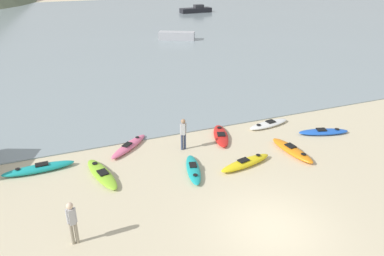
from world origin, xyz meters
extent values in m
plane|color=beige|center=(0.00, 0.00, 0.00)|extent=(400.00, 400.00, 0.00)
cube|color=gray|center=(0.00, 43.69, 0.03)|extent=(160.00, 70.00, 0.06)
ellipsoid|color=teal|center=(-1.20, 4.71, 0.14)|extent=(1.26, 2.70, 0.28)
cube|color=black|center=(-1.17, 4.83, 0.30)|extent=(0.44, 0.54, 0.05)
cylinder|color=black|center=(-1.39, 4.01, 0.29)|extent=(0.21, 0.21, 0.02)
ellipsoid|color=blue|center=(7.06, 5.76, 0.13)|extent=(2.91, 1.48, 0.26)
cube|color=black|center=(6.92, 5.80, 0.28)|extent=(0.60, 0.52, 0.05)
cylinder|color=black|center=(7.80, 5.54, 0.27)|extent=(0.25, 0.25, 0.02)
ellipsoid|color=red|center=(1.52, 7.43, 0.13)|extent=(1.61, 2.83, 0.26)
cube|color=black|center=(1.47, 7.31, 0.29)|extent=(0.55, 0.60, 0.05)
cylinder|color=black|center=(1.76, 8.14, 0.28)|extent=(0.27, 0.27, 0.02)
ellipsoid|color=#8CCC2D|center=(-5.19, 5.86, 0.14)|extent=(1.35, 3.11, 0.28)
cube|color=black|center=(-5.16, 5.72, 0.30)|extent=(0.51, 0.62, 0.05)
cylinder|color=black|center=(-5.37, 6.67, 0.29)|extent=(0.25, 0.25, 0.02)
ellipsoid|color=orange|center=(4.10, 4.54, 0.16)|extent=(0.97, 2.98, 0.33)
cube|color=black|center=(4.09, 4.69, 0.35)|extent=(0.43, 0.56, 0.05)
cylinder|color=black|center=(4.18, 3.74, 0.34)|extent=(0.25, 0.25, 0.02)
ellipsoid|color=#E5668C|center=(-3.44, 8.07, 0.14)|extent=(2.53, 2.44, 0.28)
cube|color=black|center=(-3.55, 7.96, 0.30)|extent=(0.60, 0.59, 0.05)
cylinder|color=black|center=(-2.85, 8.62, 0.29)|extent=(0.20, 0.20, 0.02)
ellipsoid|color=white|center=(4.78, 7.80, 0.12)|extent=(2.82, 1.15, 0.24)
cube|color=black|center=(4.91, 7.83, 0.27)|extent=(0.55, 0.47, 0.05)
cylinder|color=black|center=(4.03, 7.68, 0.26)|extent=(0.25, 0.25, 0.02)
ellipsoid|color=yellow|center=(1.29, 4.29, 0.17)|extent=(2.94, 1.20, 0.34)
cube|color=black|center=(1.15, 4.26, 0.36)|extent=(0.58, 0.44, 0.05)
cylinder|color=black|center=(2.07, 4.46, 0.35)|extent=(0.21, 0.21, 0.02)
ellipsoid|color=teal|center=(-7.82, 7.36, 0.17)|extent=(3.19, 0.70, 0.34)
cube|color=black|center=(-7.67, 7.36, 0.36)|extent=(0.58, 0.35, 0.05)
cylinder|color=black|center=(-8.70, 7.34, 0.35)|extent=(0.21, 0.21, 0.02)
cylinder|color=gray|center=(-6.83, 1.87, 0.43)|extent=(0.12, 0.12, 0.85)
cylinder|color=gray|center=(-6.68, 1.87, 0.43)|extent=(0.12, 0.12, 0.85)
cube|color=#B2B2B7|center=(-6.76, 1.87, 1.15)|extent=(0.23, 0.26, 0.60)
cylinder|color=#B2B2B7|center=(-6.89, 1.87, 1.17)|extent=(0.09, 0.09, 0.57)
cylinder|color=#B2B2B7|center=(-6.63, 1.87, 1.17)|extent=(0.09, 0.09, 0.57)
sphere|color=beige|center=(-6.76, 1.87, 1.58)|extent=(0.23, 0.23, 0.23)
cylinder|color=#384260|center=(-0.93, 6.95, 0.43)|extent=(0.12, 0.12, 0.85)
cylinder|color=#384260|center=(-0.77, 6.95, 0.43)|extent=(0.12, 0.12, 0.85)
cube|color=#B2B2B7|center=(-0.85, 6.95, 1.16)|extent=(0.28, 0.30, 0.61)
cylinder|color=#B2B2B7|center=(-0.98, 6.95, 1.17)|extent=(0.09, 0.09, 0.58)
cylinder|color=#B2B2B7|center=(-0.72, 6.95, 1.17)|extent=(0.09, 0.09, 0.58)
sphere|color=#A37A5B|center=(-0.85, 6.95, 1.58)|extent=(0.23, 0.23, 0.23)
cube|color=black|center=(18.44, 52.60, 0.44)|extent=(5.41, 1.86, 0.76)
cube|color=#333338|center=(18.97, 52.62, 1.08)|extent=(1.64, 1.07, 0.53)
cube|color=#B2B2B7|center=(7.87, 32.55, 0.52)|extent=(4.23, 2.97, 0.92)
camera|label=1|loc=(-6.72, -9.04, 9.13)|focal=35.00mm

